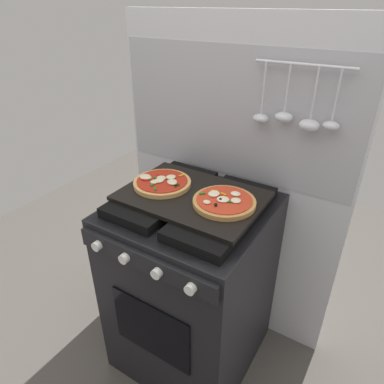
{
  "coord_description": "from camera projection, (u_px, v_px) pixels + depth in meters",
  "views": [
    {
      "loc": [
        0.61,
        -0.98,
        1.58
      ],
      "look_at": [
        0.0,
        0.0,
        0.93
      ],
      "focal_mm": 32.1,
      "sensor_mm": 36.0,
      "label": 1
    }
  ],
  "objects": [
    {
      "name": "pizza_right",
      "position": [
        224.0,
        201.0,
        1.27
      ],
      "size": [
        0.23,
        0.23,
        0.03
      ],
      "color": "#C18947",
      "rests_on": "baking_tray"
    },
    {
      "name": "pizza_left",
      "position": [
        162.0,
        182.0,
        1.4
      ],
      "size": [
        0.23,
        0.23,
        0.03
      ],
      "color": "tan",
      "rests_on": "baking_tray"
    },
    {
      "name": "kitchen_backsplash",
      "position": [
        229.0,
        188.0,
        1.64
      ],
      "size": [
        1.1,
        0.09,
        1.55
      ],
      "color": "silver",
      "rests_on": "ground_plane"
    },
    {
      "name": "ground_plane",
      "position": [
        192.0,
        347.0,
        1.79
      ],
      "size": [
        4.0,
        4.0,
        0.0
      ],
      "primitive_type": "plane",
      "color": "#4C4742"
    },
    {
      "name": "stove",
      "position": [
        192.0,
        283.0,
        1.56
      ],
      "size": [
        0.6,
        0.64,
        0.9
      ],
      "color": "black",
      "rests_on": "ground_plane"
    },
    {
      "name": "baking_tray",
      "position": [
        192.0,
        196.0,
        1.34
      ],
      "size": [
        0.54,
        0.38,
        0.02
      ],
      "primitive_type": "cube",
      "color": "black",
      "rests_on": "stove"
    }
  ]
}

